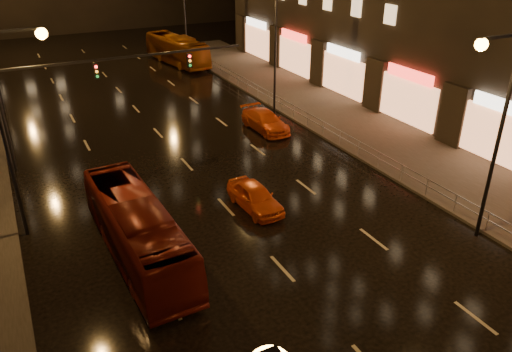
{
  "coord_description": "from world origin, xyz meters",
  "views": [
    {
      "loc": [
        -9.06,
        -11.11,
        13.25
      ],
      "look_at": [
        0.81,
        8.09,
        2.5
      ],
      "focal_mm": 35.0,
      "sensor_mm": 36.0,
      "label": 1
    }
  ],
  "objects_px": {
    "bus_red": "(137,229)",
    "bus_curb": "(177,50)",
    "taxi_far": "(265,121)",
    "taxi_near": "(255,197)"
  },
  "relations": [
    {
      "from": "bus_curb",
      "to": "bus_red",
      "type": "bearing_deg",
      "value": -119.59
    },
    {
      "from": "taxi_near",
      "to": "bus_curb",
      "type": "bearing_deg",
      "value": 74.94
    },
    {
      "from": "taxi_far",
      "to": "bus_red",
      "type": "bearing_deg",
      "value": -140.24
    },
    {
      "from": "bus_curb",
      "to": "taxi_far",
      "type": "bearing_deg",
      "value": -100.19
    },
    {
      "from": "bus_red",
      "to": "bus_curb",
      "type": "xyz_separation_m",
      "value": [
        13.35,
        33.28,
        0.09
      ]
    },
    {
      "from": "bus_red",
      "to": "bus_curb",
      "type": "relative_size",
      "value": 0.94
    },
    {
      "from": "bus_curb",
      "to": "taxi_near",
      "type": "xyz_separation_m",
      "value": [
        -6.8,
        -31.83,
        -0.8
      ]
    },
    {
      "from": "bus_red",
      "to": "taxi_near",
      "type": "height_order",
      "value": "bus_red"
    },
    {
      "from": "bus_red",
      "to": "taxi_far",
      "type": "xyz_separation_m",
      "value": [
        12.41,
        11.24,
        -0.7
      ]
    },
    {
      "from": "bus_curb",
      "to": "taxi_near",
      "type": "bearing_deg",
      "value": -109.78
    }
  ]
}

